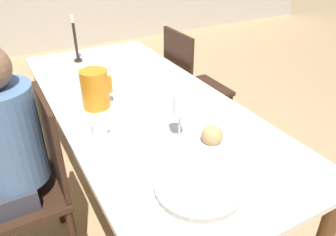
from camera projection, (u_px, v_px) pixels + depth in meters
ground_plane at (145, 197)px, 2.19m from camera, size 20.00×20.00×0.00m
dining_table at (141, 114)px, 1.87m from camera, size 0.91×2.10×0.73m
chair_person_side at (33, 183)px, 1.58m from camera, size 0.42×0.42×0.93m
chair_opposite at (191, 85)px, 2.57m from camera, size 0.42×0.42×0.93m
person_seated at (2, 151)px, 1.45m from camera, size 0.39×0.41×1.19m
red_pitcher at (95, 89)px, 1.72m from camera, size 0.17×0.15×0.21m
wine_glass_water at (179, 108)px, 1.43m from camera, size 0.06×0.06×0.21m
teacup_near_person at (99, 131)px, 1.50m from camera, size 0.12×0.12×0.07m
teacup_across at (120, 84)px, 1.96m from camera, size 0.12×0.12×0.07m
serving_tray at (199, 188)px, 1.20m from camera, size 0.33×0.33×0.03m
bread_plate at (212, 138)px, 1.45m from camera, size 0.20×0.20×0.10m
candlestick_tall at (76, 44)px, 2.31m from camera, size 0.06×0.06×0.33m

